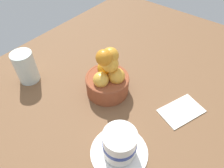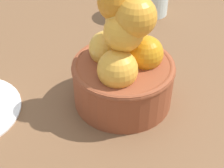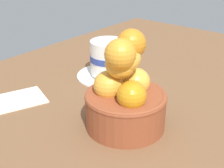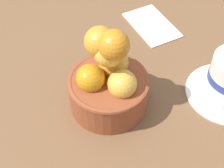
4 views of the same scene
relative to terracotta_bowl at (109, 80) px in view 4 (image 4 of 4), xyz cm
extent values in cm
cube|color=brown|center=(0.05, -0.10, -8.32)|extent=(128.30, 85.31, 4.87)
cylinder|color=brown|center=(0.05, -0.10, -2.90)|extent=(13.04, 13.04, 5.97)
torus|color=brown|center=(0.05, -0.10, -0.32)|extent=(13.24, 13.24, 1.00)
sphere|color=gold|center=(-1.11, 2.49, 1.20)|extent=(4.88, 4.88, 4.88)
sphere|color=orange|center=(-1.61, -2.40, 1.20)|extent=(4.55, 4.55, 4.55)
sphere|color=gold|center=(2.87, -0.39, 1.20)|extent=(4.58, 4.58, 4.58)
sphere|color=gold|center=(-0.48, 0.67, 5.25)|extent=(4.72, 4.72, 4.72)
sphere|color=#F6B440|center=(0.52, 0.21, 6.20)|extent=(4.42, 4.42, 4.42)
sphere|color=orange|center=(-1.50, -0.12, 7.15)|extent=(4.75, 4.75, 4.75)
sphere|color=orange|center=(1.17, 0.17, 8.11)|extent=(4.58, 4.58, 4.58)
cube|color=white|center=(-7.06, 21.69, -5.59)|extent=(14.33, 11.66, 0.60)
camera|label=1|loc=(32.99, 27.95, 41.97)|focal=32.61mm
camera|label=2|loc=(-20.64, 26.46, 24.16)|focal=52.70mm
camera|label=3|loc=(-35.30, -25.95, 22.58)|focal=49.63mm
camera|label=4|loc=(24.25, -26.81, 39.72)|focal=54.31mm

